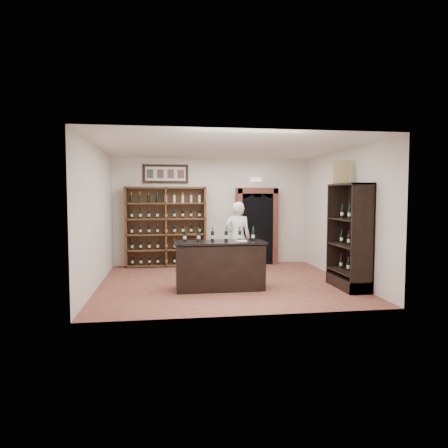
{
  "coord_description": "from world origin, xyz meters",
  "views": [
    {
      "loc": [
        -1.29,
        -8.73,
        1.94
      ],
      "look_at": [
        0.02,
        0.3,
        1.3
      ],
      "focal_mm": 32.0,
      "sensor_mm": 36.0,
      "label": 1
    }
  ],
  "objects_px": {
    "counter_bottle_0": "(185,236)",
    "side_cabinet": "(350,253)",
    "shopkeeper": "(237,237)",
    "wine_crate": "(341,172)",
    "wine_shelf": "(166,227)",
    "tasting_counter": "(220,266)"
  },
  "relations": [
    {
      "from": "counter_bottle_0",
      "to": "side_cabinet",
      "type": "relative_size",
      "value": 0.14
    },
    {
      "from": "counter_bottle_0",
      "to": "shopkeeper",
      "type": "distance_m",
      "value": 2.19
    },
    {
      "from": "wine_crate",
      "to": "shopkeeper",
      "type": "bearing_deg",
      "value": 162.93
    },
    {
      "from": "counter_bottle_0",
      "to": "side_cabinet",
      "type": "bearing_deg",
      "value": -5.93
    },
    {
      "from": "counter_bottle_0",
      "to": "wine_crate",
      "type": "height_order",
      "value": "wine_crate"
    },
    {
      "from": "wine_shelf",
      "to": "tasting_counter",
      "type": "xyz_separation_m",
      "value": [
        1.1,
        -2.93,
        -0.61
      ]
    },
    {
      "from": "shopkeeper",
      "to": "counter_bottle_0",
      "type": "bearing_deg",
      "value": 59.51
    },
    {
      "from": "counter_bottle_0",
      "to": "wine_crate",
      "type": "xyz_separation_m",
      "value": [
        3.38,
        0.02,
        1.34
      ]
    },
    {
      "from": "side_cabinet",
      "to": "wine_shelf",
      "type": "bearing_deg",
      "value": 139.79
    },
    {
      "from": "wine_crate",
      "to": "tasting_counter",
      "type": "bearing_deg",
      "value": -155.68
    },
    {
      "from": "wine_shelf",
      "to": "side_cabinet",
      "type": "height_order",
      "value": "same"
    },
    {
      "from": "side_cabinet",
      "to": "shopkeeper",
      "type": "xyz_separation_m",
      "value": [
        -2.04,
        2.02,
        0.14
      ]
    },
    {
      "from": "shopkeeper",
      "to": "wine_crate",
      "type": "distance_m",
      "value": 3.0
    },
    {
      "from": "tasting_counter",
      "to": "shopkeeper",
      "type": "height_order",
      "value": "shopkeeper"
    },
    {
      "from": "side_cabinet",
      "to": "shopkeeper",
      "type": "distance_m",
      "value": 2.88
    },
    {
      "from": "wine_shelf",
      "to": "wine_crate",
      "type": "relative_size",
      "value": 4.38
    },
    {
      "from": "shopkeeper",
      "to": "wine_crate",
      "type": "height_order",
      "value": "wine_crate"
    },
    {
      "from": "wine_shelf",
      "to": "counter_bottle_0",
      "type": "xyz_separation_m",
      "value": [
        0.38,
        -2.88,
        0.01
      ]
    },
    {
      "from": "wine_crate",
      "to": "side_cabinet",
      "type": "bearing_deg",
      "value": -58.19
    },
    {
      "from": "tasting_counter",
      "to": "wine_shelf",
      "type": "bearing_deg",
      "value": 110.56
    },
    {
      "from": "side_cabinet",
      "to": "counter_bottle_0",
      "type": "bearing_deg",
      "value": 174.07
    },
    {
      "from": "tasting_counter",
      "to": "side_cabinet",
      "type": "xyz_separation_m",
      "value": [
        2.72,
        -0.3,
        0.26
      ]
    }
  ]
}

